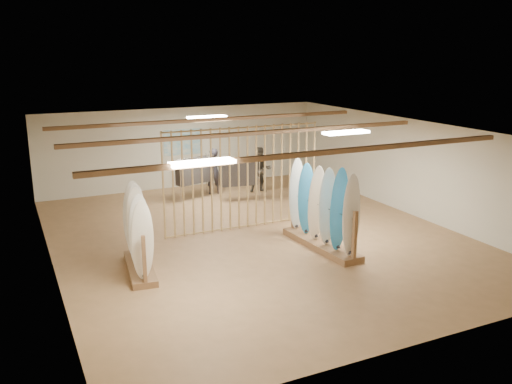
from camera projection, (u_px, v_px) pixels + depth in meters
name	position (u px, v px, depth m)	size (l,w,h in m)	color
floor	(256.00, 236.00, 14.15)	(12.00, 12.00, 0.00)	#A1774E
ceiling	(256.00, 130.00, 13.44)	(12.00, 12.00, 0.00)	gray
wall_back	(183.00, 148.00, 19.04)	(12.00, 12.00, 0.00)	beige
wall_front	(418.00, 267.00, 8.55)	(12.00, 12.00, 0.00)	beige
wall_left	(48.00, 208.00, 11.72)	(12.00, 12.00, 0.00)	beige
wall_right	(410.00, 167.00, 15.86)	(12.00, 12.00, 0.00)	beige
ceiling_slats	(256.00, 133.00, 13.46)	(9.50, 6.12, 0.10)	brown
light_panels	(256.00, 132.00, 13.45)	(1.20, 0.35, 0.06)	white
bamboo_partition	(243.00, 178.00, 14.49)	(4.45, 0.05, 2.78)	tan
poster	(183.00, 142.00, 18.97)	(1.40, 0.03, 0.90)	#3592BC
rack_left	(139.00, 243.00, 11.75)	(0.75, 2.04, 1.90)	brown
rack_right	(322.00, 220.00, 13.16)	(0.75, 2.65, 2.11)	brown
clothing_rack_a	(194.00, 171.00, 17.54)	(1.27, 0.68, 1.41)	silver
clothing_rack_b	(239.00, 174.00, 17.39)	(1.24, 0.48, 1.34)	silver
shopper_a	(213.00, 168.00, 18.12)	(0.65, 0.44, 1.78)	#2A2830
shopper_b	(260.00, 167.00, 18.38)	(0.85, 0.66, 1.76)	#3A352C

